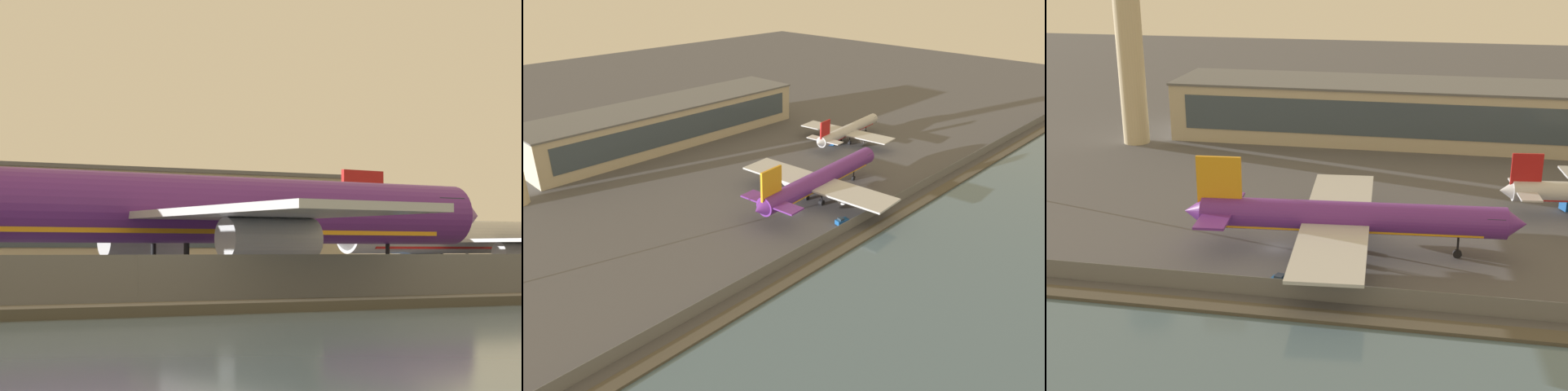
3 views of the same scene
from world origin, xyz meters
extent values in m
plane|color=#4C4C51|center=(0.00, 0.00, 0.00)|extent=(500.00, 500.00, 0.00)
cube|color=#474238|center=(0.00, -20.50, 0.25)|extent=(320.00, 3.00, 0.50)
cube|color=slate|center=(0.00, -16.00, 1.36)|extent=(280.00, 0.08, 2.72)
cylinder|color=slate|center=(0.00, -16.00, 1.36)|extent=(0.10, 0.10, 2.72)
cylinder|color=#602889|center=(11.47, 0.19, 5.79)|extent=(45.35, 8.17, 4.72)
cone|color=#602889|center=(35.26, 2.02, 5.79)|extent=(3.41, 4.71, 4.49)
cube|color=#232D3D|center=(32.16, 1.78, 6.38)|extent=(2.90, 4.20, 1.42)
cube|color=orange|center=(11.47, 0.19, 4.49)|extent=(38.53, 6.71, 0.85)
cube|color=#B7BABF|center=(8.39, 10.81, 5.20)|extent=(11.56, 22.35, 0.47)
cube|color=#B7BABF|center=(10.05, -10.78, 5.20)|extent=(11.56, 22.35, 0.47)
cylinder|color=#B7BABF|center=(9.87, 9.19, 3.66)|extent=(6.50, 3.07, 2.60)
cylinder|color=#B7BABF|center=(11.26, -8.95, 3.66)|extent=(6.50, 3.07, 2.60)
cylinder|color=black|center=(27.21, 1.40, 2.04)|extent=(0.33, 0.33, 2.76)
cylinder|color=black|center=(27.21, 1.40, 0.66)|extent=(1.36, 0.62, 1.32)
cylinder|color=black|center=(8.13, 2.42, 2.04)|extent=(0.38, 0.38, 2.76)
cylinder|color=black|center=(8.13, 2.42, 0.66)|extent=(1.60, 1.18, 1.52)
cylinder|color=black|center=(8.51, -2.53, 2.04)|extent=(0.38, 0.38, 2.76)
cylinder|color=black|center=(8.51, -2.53, 0.66)|extent=(1.60, 1.18, 1.52)
cylinder|color=silver|center=(53.36, 23.46, 4.38)|extent=(34.61, 7.49, 3.58)
cone|color=silver|center=(35.29, 21.38, 4.38)|extent=(2.68, 3.46, 3.22)
cube|color=#B21919|center=(53.36, 23.46, 3.40)|extent=(29.40, 6.19, 0.64)
cube|color=#B7BABF|center=(50.71, 31.48, 3.93)|extent=(9.41, 17.28, 0.36)
cube|color=#B7BABF|center=(52.60, 15.06, 3.93)|extent=(9.41, 17.28, 0.36)
cylinder|color=#B7BABF|center=(51.89, 30.28, 2.77)|extent=(5.01, 2.51, 1.97)
cylinder|color=#B7BABF|center=(53.47, 16.49, 2.77)|extent=(5.01, 2.51, 1.97)
cube|color=#B21919|center=(38.32, 21.73, 7.96)|extent=(5.18, 1.02, 6.08)
cube|color=silver|center=(37.97, 24.74, 4.65)|extent=(4.11, 6.41, 0.29)
cube|color=silver|center=(38.66, 18.72, 4.65)|extent=(4.11, 6.41, 0.29)
cylinder|color=black|center=(50.75, 25.05, 1.55)|extent=(0.29, 0.29, 2.09)
cylinder|color=black|center=(50.75, 25.05, 0.50)|extent=(1.24, 0.93, 1.15)
cylinder|color=black|center=(51.18, 21.32, 1.55)|extent=(0.29, 0.29, 2.09)
cylinder|color=black|center=(51.18, 21.32, 0.50)|extent=(1.24, 0.93, 1.15)
cube|color=#19519E|center=(3.83, -13.00, 0.75)|extent=(3.47, 2.26, 1.11)
cube|color=#283847|center=(3.44, -12.91, 1.55)|extent=(1.37, 1.49, 0.50)
cylinder|color=black|center=(2.71, -13.45, 0.35)|extent=(0.73, 0.37, 0.70)
cylinder|color=black|center=(3.01, -12.12, 0.35)|extent=(0.73, 0.37, 0.70)
cylinder|color=black|center=(4.65, -13.88, 0.35)|extent=(0.73, 0.37, 0.70)
cylinder|color=black|center=(4.94, -12.55, 0.35)|extent=(0.73, 0.37, 0.70)
cube|color=#19519E|center=(47.57, 26.00, 1.27)|extent=(5.59, 4.22, 2.07)
cube|color=#283847|center=(49.19, 26.82, 1.66)|extent=(1.92, 2.30, 0.83)
cube|color=orange|center=(47.57, 26.00, 2.40)|extent=(0.92, 1.16, 0.16)
cylinder|color=black|center=(48.59, 27.56, 0.42)|extent=(0.85, 0.58, 0.84)
cylinder|color=black|center=(49.43, 25.90, 0.42)|extent=(0.85, 0.58, 0.84)
cylinder|color=black|center=(45.71, 26.10, 0.42)|extent=(0.85, 0.58, 0.84)
cylinder|color=black|center=(46.55, 24.44, 0.42)|extent=(0.85, 0.58, 0.84)
camera|label=1|loc=(-18.15, -64.08, 2.95)|focal=70.00mm
camera|label=2|loc=(-82.74, -78.25, 57.80)|focal=35.00mm
camera|label=3|loc=(23.80, -99.74, 44.36)|focal=50.00mm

